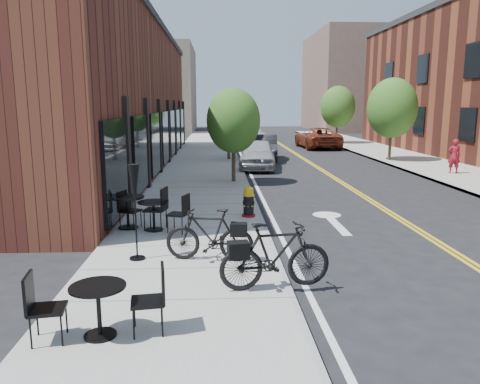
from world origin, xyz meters
name	(u,v)px	position (x,y,z in m)	size (l,w,h in m)	color
ground	(274,249)	(0.00, 0.00, 0.00)	(120.00, 120.00, 0.00)	black
sidewalk_near	(201,179)	(-2.00, 10.00, 0.06)	(4.00, 70.00, 0.12)	#9E9B93
sidewalk_far	(468,177)	(10.00, 10.00, 0.06)	(4.00, 70.00, 0.12)	#9E9B93
building_near	(113,100)	(-6.50, 14.00, 3.50)	(5.00, 28.00, 7.00)	#461C16
bg_building_left	(161,90)	(-8.00, 48.00, 5.00)	(8.00, 14.00, 10.00)	#726656
bg_building_right	(352,82)	(16.00, 50.00, 6.00)	(10.00, 16.00, 12.00)	brown
tree_near_a	(233,121)	(-0.60, 9.00, 2.60)	(2.20, 2.20, 3.81)	#382B1E
tree_near_b	(228,114)	(-0.60, 17.00, 2.71)	(2.30, 2.30, 3.98)	#382B1E
tree_near_c	(226,114)	(-0.60, 25.00, 2.53)	(2.10, 2.10, 3.67)	#382B1E
tree_near_d	(224,109)	(-0.60, 33.00, 2.79)	(2.40, 2.40, 4.11)	#382B1E
tree_far_b	(392,108)	(8.60, 16.00, 3.06)	(2.80, 2.80, 4.62)	#382B1E
tree_far_c	(338,107)	(8.60, 28.00, 3.06)	(2.80, 2.80, 4.62)	#382B1E
fire_hydrant	(249,202)	(-0.40, 2.73, 0.54)	(0.44, 0.44, 0.89)	maroon
bicycle_left	(209,235)	(-1.46, -1.06, 0.67)	(0.51, 1.82, 1.09)	black
bicycle_right	(275,256)	(-0.30, -2.59, 0.71)	(0.56, 1.97, 1.18)	black
bistro_set_a	(98,303)	(-2.93, -4.17, 0.60)	(1.81, 0.87, 0.96)	black
bistro_set_b	(128,207)	(-3.60, 1.60, 0.66)	(2.06, 1.03, 1.08)	black
bistro_set_c	(154,211)	(-2.90, 1.36, 0.61)	(1.84, 1.03, 0.97)	black
patio_umbrella	(135,192)	(-2.96, -0.89, 1.54)	(0.32, 0.32, 1.98)	black
parked_car_a	(258,154)	(0.80, 13.56, 0.76)	(1.79, 4.44, 1.51)	#A3A6AB
parked_car_b	(263,148)	(1.47, 17.25, 0.75)	(1.58, 4.54, 1.49)	black
parked_car_c	(250,137)	(1.23, 25.08, 0.80)	(2.25, 5.54, 1.61)	#B7B7BC
parked_car_far	(317,138)	(6.30, 24.79, 0.78)	(2.57, 5.58, 1.55)	maroon
pedestrian	(454,156)	(9.65, 10.70, 0.91)	(0.58, 0.38, 1.59)	maroon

